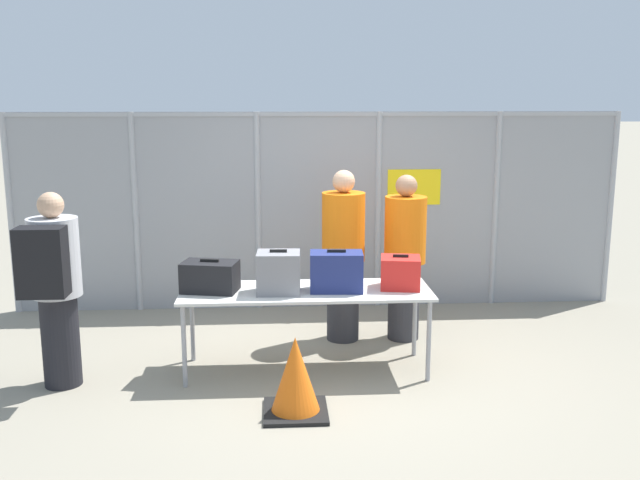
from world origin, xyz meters
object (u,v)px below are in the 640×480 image
at_px(security_worker_near, 343,254).
at_px(utility_trailer, 349,226).
at_px(suitcase_navy, 336,271).
at_px(suitcase_red, 400,272).
at_px(traffic_cone, 295,378).
at_px(suitcase_black, 210,277).
at_px(security_worker_far, 405,255).
at_px(inspection_table, 306,296).
at_px(traveler_hooded, 54,283).
at_px(suitcase_grey, 279,273).

height_order(security_worker_near, utility_trailer, security_worker_near).
xyz_separation_m(suitcase_navy, suitcase_red, (0.56, 0.06, -0.03)).
relative_size(suitcase_navy, traffic_cone, 0.76).
bearing_deg(traffic_cone, security_worker_near, 72.63).
bearing_deg(security_worker_near, utility_trailer, -83.19).
height_order(suitcase_black, security_worker_far, security_worker_far).
xyz_separation_m(inspection_table, suitcase_red, (0.82, 0.02, 0.19)).
bearing_deg(traffic_cone, suitcase_black, 128.64).
height_order(security_worker_far, traffic_cone, security_worker_far).
bearing_deg(suitcase_navy, suitcase_black, 177.48).
relative_size(traveler_hooded, utility_trailer, 0.40).
relative_size(traveler_hooded, security_worker_near, 0.97).
bearing_deg(suitcase_red, suitcase_navy, -174.42).
height_order(inspection_table, suitcase_navy, suitcase_navy).
height_order(traveler_hooded, security_worker_near, security_worker_near).
relative_size(inspection_table, suitcase_navy, 4.66).
bearing_deg(inspection_table, suitcase_red, 1.34).
xyz_separation_m(traveler_hooded, traffic_cone, (1.93, -0.62, -0.61)).
bearing_deg(suitcase_grey, inspection_table, 16.60).
relative_size(suitcase_black, traffic_cone, 0.84).
xyz_separation_m(inspection_table, suitcase_grey, (-0.23, -0.07, 0.23)).
bearing_deg(suitcase_red, inspection_table, -178.66).
relative_size(inspection_table, traveler_hooded, 1.33).
bearing_deg(utility_trailer, security_worker_near, -96.74).
xyz_separation_m(suitcase_grey, utility_trailer, (1.10, 4.81, -0.48)).
bearing_deg(traveler_hooded, utility_trailer, 44.82).
height_order(utility_trailer, traffic_cone, utility_trailer).
distance_m(suitcase_navy, utility_trailer, 4.83).
relative_size(suitcase_navy, utility_trailer, 0.11).
xyz_separation_m(suitcase_black, utility_trailer, (1.69, 4.72, -0.43)).
bearing_deg(suitcase_navy, security_worker_near, 80.51).
xyz_separation_m(suitcase_black, traffic_cone, (0.70, -0.87, -0.58)).
relative_size(suitcase_grey, security_worker_near, 0.22).
xyz_separation_m(suitcase_navy, security_worker_near, (0.14, 0.84, -0.03)).
bearing_deg(utility_trailer, suitcase_red, -90.51).
relative_size(inspection_table, suitcase_black, 4.21).
xyz_separation_m(suitcase_grey, security_worker_far, (1.24, 0.86, -0.06)).
distance_m(security_worker_near, utility_trailer, 3.98).
bearing_deg(suitcase_black, suitcase_grey, -7.96).
relative_size(suitcase_navy, security_worker_near, 0.28).
bearing_deg(suitcase_navy, suitcase_grey, -176.06).
xyz_separation_m(inspection_table, traveler_hooded, (-2.05, -0.24, 0.21)).
bearing_deg(inspection_table, security_worker_far, 38.14).
bearing_deg(inspection_table, traffic_cone, -97.93).
distance_m(inspection_table, suitcase_grey, 0.33).
xyz_separation_m(suitcase_black, security_worker_near, (1.22, 0.79, 0.01)).
height_order(inspection_table, security_worker_far, security_worker_far).
xyz_separation_m(inspection_table, suitcase_navy, (0.26, -0.04, 0.22)).
relative_size(suitcase_navy, security_worker_far, 0.28).
xyz_separation_m(suitcase_red, traveler_hooded, (-2.87, -0.26, 0.03)).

